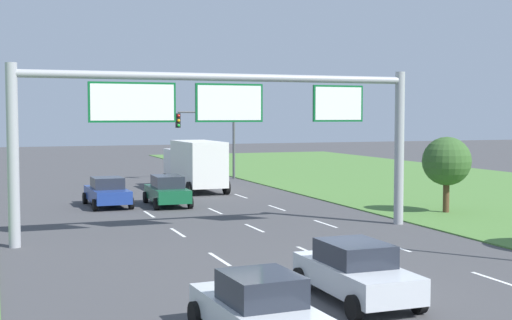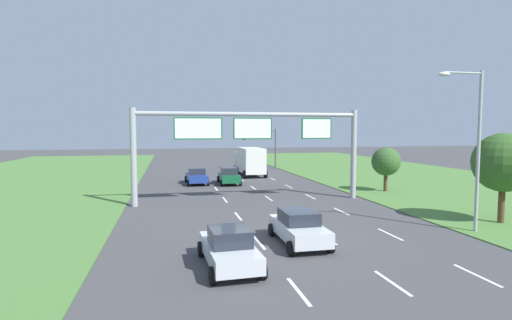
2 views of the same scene
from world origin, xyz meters
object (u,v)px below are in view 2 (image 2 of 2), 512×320
object	(u,v)px
sign_gantry	(250,136)
traffic_light_mast	(262,141)
car_near_red	(299,227)
car_mid_lane	(229,248)
roadside_tree_mid	(386,162)
box_truck	(249,161)
car_far_ahead	(197,176)
car_lead_silver	(229,176)
roadside_tree_near	(503,163)
street_lamp	(473,137)

from	to	relation	value
sign_gantry	traffic_light_mast	distance (m)	25.79
car_near_red	car_mid_lane	distance (m)	4.51
sign_gantry	roadside_tree_mid	distance (m)	13.01
car_mid_lane	roadside_tree_mid	bearing A→B (deg)	41.96
box_truck	traffic_light_mast	xyz separation A→B (m)	(3.33, 7.56, 2.09)
sign_gantry	traffic_light_mast	xyz separation A→B (m)	(6.77, 24.87, -1.08)
car_far_ahead	sign_gantry	bearing A→B (deg)	-75.36
car_lead_silver	roadside_tree_mid	distance (m)	15.10
traffic_light_mast	roadside_tree_near	world-z (taller)	traffic_light_mast
car_near_red	box_truck	world-z (taller)	box_truck
car_far_ahead	traffic_light_mast	bearing A→B (deg)	52.25
car_far_ahead	street_lamp	size ratio (longest dim) A/B	0.53
traffic_light_mast	street_lamp	world-z (taller)	street_lamp
street_lamp	roadside_tree_mid	bearing A→B (deg)	77.38
box_truck	traffic_light_mast	distance (m)	8.52
car_lead_silver	roadside_tree_mid	world-z (taller)	roadside_tree_mid
street_lamp	roadside_tree_near	size ratio (longest dim) A/B	1.61
box_truck	roadside_tree_mid	distance (m)	17.64
box_truck	street_lamp	world-z (taller)	street_lamp
car_near_red	roadside_tree_mid	xyz separation A→B (m)	(12.54, 13.66, 1.86)
car_lead_silver	roadside_tree_mid	xyz separation A→B (m)	(12.69, -7.97, 1.82)
sign_gantry	traffic_light_mast	world-z (taller)	sign_gantry
car_near_red	sign_gantry	distance (m)	12.12
car_far_ahead	roadside_tree_mid	xyz separation A→B (m)	(15.86, -8.77, 1.87)
box_truck	roadside_tree_near	xyz separation A→B (m)	(9.40, -27.31, 1.78)
car_lead_silver	street_lamp	xyz separation A→B (m)	(9.64, -21.59, 4.24)
car_lead_silver	sign_gantry	world-z (taller)	sign_gantry
car_near_red	sign_gantry	size ratio (longest dim) A/B	0.26
traffic_light_mast	roadside_tree_near	distance (m)	35.40
street_lamp	box_truck	bearing A→B (deg)	102.05
car_mid_lane	traffic_light_mast	size ratio (longest dim) A/B	0.79
box_truck	car_near_red	bearing A→B (deg)	-97.83
car_lead_silver	traffic_light_mast	distance (m)	16.43
traffic_light_mast	roadside_tree_near	xyz separation A→B (m)	(6.07, -34.87, -0.31)
car_far_ahead	sign_gantry	size ratio (longest dim) A/B	0.26
roadside_tree_mid	street_lamp	bearing A→B (deg)	-102.62
car_mid_lane	box_truck	bearing A→B (deg)	74.28
roadside_tree_near	car_mid_lane	bearing A→B (deg)	-166.61
car_mid_lane	car_far_ahead	bearing A→B (deg)	86.15
car_near_red	roadside_tree_mid	bearing A→B (deg)	47.55
car_far_ahead	box_truck	world-z (taller)	box_truck
car_near_red	roadside_tree_near	world-z (taller)	roadside_tree_near
roadside_tree_mid	roadside_tree_near	bearing A→B (deg)	-88.93
car_lead_silver	box_truck	bearing A→B (deg)	65.18
sign_gantry	street_lamp	world-z (taller)	street_lamp
box_truck	street_lamp	distance (m)	29.49
car_near_red	traffic_light_mast	distance (m)	37.00
sign_gantry	street_lamp	bearing A→B (deg)	-49.90
traffic_light_mast	sign_gantry	bearing A→B (deg)	-105.22
car_mid_lane	car_far_ahead	xyz separation A→B (m)	(0.41, 24.97, 0.02)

